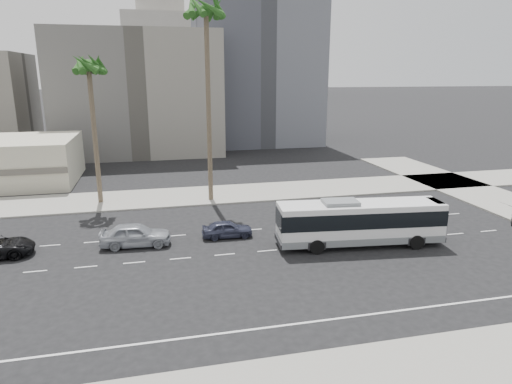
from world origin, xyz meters
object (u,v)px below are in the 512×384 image
object	(u,v)px
city_bus	(360,221)
car_a	(227,229)
palm_mid	(89,69)
palm_near	(206,15)
car_b	(136,235)

from	to	relation	value
city_bus	car_a	bearing A→B (deg)	163.53
car_a	palm_mid	size ratio (longest dim) A/B	0.28
palm_near	car_b	bearing A→B (deg)	-122.87
car_a	car_b	size ratio (longest dim) A/B	0.76
car_b	palm_mid	xyz separation A→B (m)	(-3.56, 12.00, 11.53)
palm_mid	city_bus	bearing A→B (deg)	-38.74
city_bus	palm_mid	world-z (taller)	palm_mid
city_bus	palm_mid	xyz separation A→B (m)	(-19.24, 15.43, 10.60)
car_a	palm_near	distance (m)	19.27
city_bus	car_b	size ratio (longest dim) A/B	2.42
palm_near	palm_mid	size ratio (longest dim) A/B	1.36
city_bus	palm_mid	size ratio (longest dim) A/B	0.87
car_b	palm_near	size ratio (longest dim) A/B	0.26
city_bus	car_a	distance (m)	9.80
car_a	palm_near	world-z (taller)	palm_near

